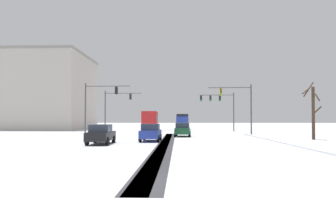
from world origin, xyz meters
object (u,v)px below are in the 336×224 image
Objects in this scene: traffic_signal_near_left at (97,100)px; car_blue_second at (151,132)px; traffic_signal_far_left at (115,104)px; car_dark_green_lead at (183,130)px; bare_tree_sidewalk_mid at (313,110)px; traffic_signal_near_right at (239,101)px; office_building_far_left_block at (24,92)px; bus_oncoming at (151,119)px; traffic_signal_far_right at (220,103)px; box_truck_delivery at (183,121)px; car_black_third at (101,134)px.

car_blue_second is (7.34, -8.51, -3.59)m from traffic_signal_near_left.
traffic_signal_far_left is 15.52m from car_dark_green_lead.
bare_tree_sidewalk_mid is (13.00, -5.07, 2.12)m from car_dark_green_lead.
office_building_far_left_block is at bearing 151.80° from traffic_signal_near_right.
traffic_signal_far_left is 1.57× the size of car_blue_second.
bus_oncoming is (4.85, 18.32, -2.41)m from traffic_signal_near_left.
office_building_far_left_block reaches higher than traffic_signal_near_right.
traffic_signal_far_right is at bearing 93.85° from traffic_signal_near_right.
bus_oncoming is 1.48× the size of box_truck_delivery.
bus_oncoming is at bearing -154.60° from box_truck_delivery.
traffic_signal_near_right is 9.98m from bare_tree_sidewalk_mid.
bare_tree_sidewalk_mid is at bearing -32.94° from office_building_far_left_block.
car_dark_green_lead is 22.01m from box_truck_delivery.
traffic_signal_far_right is at bearing -19.31° from bus_oncoming.
bare_tree_sidewalk_mid is 53.39m from office_building_far_left_block.
traffic_signal_far_right is 39.25m from office_building_far_left_block.
traffic_signal_near_left is 0.59× the size of bus_oncoming.
box_truck_delivery is at bearing 89.16° from car_dark_green_lead.
car_black_third is (-3.81, -3.36, 0.00)m from car_blue_second.
traffic_signal_far_left is at bearing 89.75° from traffic_signal_near_left.
traffic_signal_near_left is 1.57× the size of car_black_third.
traffic_signal_near_right is at bearing -28.20° from office_building_far_left_block.
traffic_signal_near_right reaches higher than car_black_third.
car_dark_green_lead is at bearing 57.89° from car_black_third.
car_dark_green_lead is at bearing -90.84° from box_truck_delivery.
bare_tree_sidewalk_mid is 0.23× the size of office_building_far_left_block.
car_blue_second is at bearing -112.03° from car_dark_green_lead.
traffic_signal_far_right is 9.87m from box_truck_delivery.
bus_oncoming is (4.81, 8.24, -2.42)m from traffic_signal_far_left.
traffic_signal_near_left is at bearing 106.56° from car_black_third.
bus_oncoming is (-2.49, 26.83, 1.18)m from car_blue_second.
car_black_third is at bearing -135.41° from traffic_signal_near_right.
traffic_signal_near_right is 0.25× the size of office_building_far_left_block.
traffic_signal_near_left is 1.11× the size of bare_tree_sidewalk_mid.
office_building_far_left_block is at bearing 142.99° from car_dark_green_lead.
bus_oncoming is at bearing 127.47° from bare_tree_sidewalk_mid.
car_dark_green_lead is at bearing 158.70° from bare_tree_sidewalk_mid.
traffic_signal_near_left and traffic_signal_near_right have the same top height.
car_black_third is at bearing -80.98° from traffic_signal_far_left.
traffic_signal_far_left is 0.25× the size of office_building_far_left_block.
car_black_third is (3.53, -11.87, -3.59)m from traffic_signal_near_left.
traffic_signal_far_right and traffic_signal_near_left have the same top height.
car_dark_green_lead is at bearing -113.43° from traffic_signal_far_right.
bare_tree_sidewalk_mid is at bearing -64.90° from box_truck_delivery.
bus_oncoming is 1.89× the size of bare_tree_sidewalk_mid.
box_truck_delivery is 0.29× the size of office_building_far_left_block.
traffic_signal_near_right is at bearing 125.36° from bare_tree_sidewalk_mid.
box_truck_delivery is at bearing 77.64° from car_black_third.
car_dark_green_lead is 0.38× the size of bus_oncoming.
car_black_third is (-14.20, -14.00, -3.58)m from traffic_signal_near_right.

